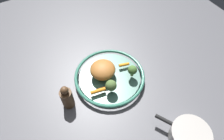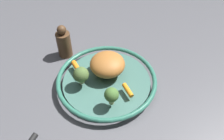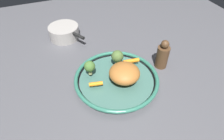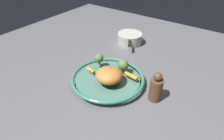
# 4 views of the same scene
# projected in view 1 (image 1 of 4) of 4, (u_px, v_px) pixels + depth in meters

# --- Properties ---
(ground_plane) EXTENTS (1.88, 1.88, 0.00)m
(ground_plane) POSITION_uv_depth(u_px,v_px,m) (110.00, 79.00, 1.00)
(ground_plane) COLOR #4C4C51
(serving_bowl) EXTENTS (0.35, 0.35, 0.04)m
(serving_bowl) POSITION_uv_depth(u_px,v_px,m) (110.00, 77.00, 0.98)
(serving_bowl) COLOR #3D665B
(serving_bowl) RESTS_ON ground_plane
(roast_chicken_piece) EXTENTS (0.17, 0.17, 0.06)m
(roast_chicken_piece) POSITION_uv_depth(u_px,v_px,m) (103.00, 70.00, 0.95)
(roast_chicken_piece) COLOR #A1612A
(roast_chicken_piece) RESTS_ON serving_bowl
(baby_carrot_left) EXTENTS (0.03, 0.06, 0.02)m
(baby_carrot_left) POSITION_uv_depth(u_px,v_px,m) (124.00, 65.00, 1.00)
(baby_carrot_left) COLOR orange
(baby_carrot_left) RESTS_ON serving_bowl
(baby_carrot_center) EXTENTS (0.03, 0.07, 0.02)m
(baby_carrot_center) POSITION_uv_depth(u_px,v_px,m) (98.00, 91.00, 0.90)
(baby_carrot_center) COLOR orange
(baby_carrot_center) RESTS_ON serving_bowl
(broccoli_floret_small) EXTENTS (0.04, 0.04, 0.06)m
(broccoli_floret_small) POSITION_uv_depth(u_px,v_px,m) (132.00, 70.00, 0.94)
(broccoli_floret_small) COLOR tan
(broccoli_floret_small) RESTS_ON serving_bowl
(broccoli_floret_large) EXTENTS (0.05, 0.05, 0.06)m
(broccoli_floret_large) POSITION_uv_depth(u_px,v_px,m) (111.00, 86.00, 0.89)
(broccoli_floret_large) COLOR tan
(broccoli_floret_large) RESTS_ON serving_bowl
(pepper_mill) EXTENTS (0.05, 0.05, 0.14)m
(pepper_mill) POSITION_uv_depth(u_px,v_px,m) (67.00, 98.00, 0.87)
(pepper_mill) COLOR #4C331E
(pepper_mill) RESTS_ON ground_plane
(saucepan) EXTENTS (0.21, 0.16, 0.07)m
(saucepan) POSITION_uv_depth(u_px,v_px,m) (189.00, 136.00, 0.79)
(saucepan) COLOR #9E9993
(saucepan) RESTS_ON ground_plane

